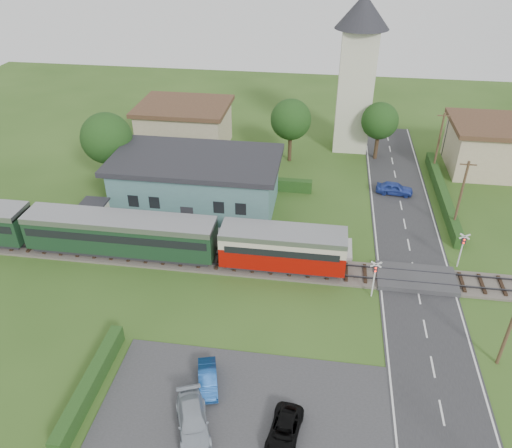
# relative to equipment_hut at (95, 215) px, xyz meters

# --- Properties ---
(ground) EXTENTS (120.00, 120.00, 0.00)m
(ground) POSITION_rel_equipment_hut_xyz_m (18.00, -5.20, -1.75)
(ground) COLOR #2D4C19
(railway_track) EXTENTS (76.00, 3.20, 0.49)m
(railway_track) POSITION_rel_equipment_hut_xyz_m (18.00, -3.20, -1.64)
(railway_track) COLOR #4C443D
(railway_track) RESTS_ON ground
(road) EXTENTS (6.00, 70.00, 0.05)m
(road) POSITION_rel_equipment_hut_xyz_m (28.00, -5.20, -1.72)
(road) COLOR #28282B
(road) RESTS_ON ground
(car_park) EXTENTS (17.00, 9.00, 0.08)m
(car_park) POSITION_rel_equipment_hut_xyz_m (16.50, -17.20, -1.71)
(car_park) COLOR #333335
(car_park) RESTS_ON ground
(crossing_deck) EXTENTS (6.20, 3.40, 0.45)m
(crossing_deck) POSITION_rel_equipment_hut_xyz_m (28.00, -3.20, -1.52)
(crossing_deck) COLOR #333335
(crossing_deck) RESTS_ON ground
(platform) EXTENTS (30.00, 3.00, 0.45)m
(platform) POSITION_rel_equipment_hut_xyz_m (8.00, 0.00, -1.52)
(platform) COLOR gray
(platform) RESTS_ON ground
(equipment_hut) EXTENTS (2.30, 2.30, 2.55)m
(equipment_hut) POSITION_rel_equipment_hut_xyz_m (0.00, 0.00, 0.00)
(equipment_hut) COLOR beige
(equipment_hut) RESTS_ON platform
(station_building) EXTENTS (16.00, 9.00, 5.30)m
(station_building) POSITION_rel_equipment_hut_xyz_m (8.00, 5.79, 0.95)
(station_building) COLOR slate
(station_building) RESTS_ON ground
(train) EXTENTS (43.20, 2.90, 3.40)m
(train) POSITION_rel_equipment_hut_xyz_m (0.53, -3.20, 0.43)
(train) COLOR #232328
(train) RESTS_ON ground
(church_tower) EXTENTS (6.00, 6.00, 17.60)m
(church_tower) POSITION_rel_equipment_hut_xyz_m (23.00, 22.80, 8.48)
(church_tower) COLOR beige
(church_tower) RESTS_ON ground
(house_west) EXTENTS (10.80, 8.80, 5.50)m
(house_west) POSITION_rel_equipment_hut_xyz_m (3.00, 19.80, 1.04)
(house_west) COLOR tan
(house_west) RESTS_ON ground
(house_east) EXTENTS (8.80, 8.80, 5.50)m
(house_east) POSITION_rel_equipment_hut_xyz_m (38.00, 18.80, 1.05)
(house_east) COLOR tan
(house_east) RESTS_ON ground
(hedge_carpark) EXTENTS (0.80, 9.00, 1.20)m
(hedge_carpark) POSITION_rel_equipment_hut_xyz_m (7.00, -17.20, -1.15)
(hedge_carpark) COLOR #193814
(hedge_carpark) RESTS_ON ground
(hedge_roadside) EXTENTS (0.80, 18.00, 1.20)m
(hedge_roadside) POSITION_rel_equipment_hut_xyz_m (32.20, 10.80, -1.15)
(hedge_roadside) COLOR #193814
(hedge_roadside) RESTS_ON ground
(hedge_station) EXTENTS (22.00, 0.80, 1.30)m
(hedge_station) POSITION_rel_equipment_hut_xyz_m (8.00, 10.30, -1.10)
(hedge_station) COLOR #193814
(hedge_station) RESTS_ON ground
(tree_a) EXTENTS (5.20, 5.20, 8.00)m
(tree_a) POSITION_rel_equipment_hut_xyz_m (-2.00, 8.80, 3.63)
(tree_a) COLOR #332316
(tree_a) RESTS_ON ground
(tree_b) EXTENTS (4.60, 4.60, 7.34)m
(tree_b) POSITION_rel_equipment_hut_xyz_m (16.00, 17.80, 3.27)
(tree_b) COLOR #332316
(tree_b) RESTS_ON ground
(tree_c) EXTENTS (4.20, 4.20, 6.78)m
(tree_c) POSITION_rel_equipment_hut_xyz_m (26.00, 19.80, 2.91)
(tree_c) COLOR #332316
(tree_c) RESTS_ON ground
(utility_pole_b) EXTENTS (1.40, 0.22, 7.00)m
(utility_pole_b) POSITION_rel_equipment_hut_xyz_m (32.20, -11.20, 1.88)
(utility_pole_b) COLOR #473321
(utility_pole_b) RESTS_ON ground
(utility_pole_c) EXTENTS (1.40, 0.22, 7.00)m
(utility_pole_c) POSITION_rel_equipment_hut_xyz_m (32.20, 4.80, 1.88)
(utility_pole_c) COLOR #473321
(utility_pole_c) RESTS_ON ground
(utility_pole_d) EXTENTS (1.40, 0.22, 7.00)m
(utility_pole_d) POSITION_rel_equipment_hut_xyz_m (32.20, 16.80, 1.88)
(utility_pole_d) COLOR #473321
(utility_pole_d) RESTS_ON ground
(crossing_signal_near) EXTENTS (0.84, 0.28, 3.28)m
(crossing_signal_near) POSITION_rel_equipment_hut_xyz_m (24.40, -5.61, 0.39)
(crossing_signal_near) COLOR silver
(crossing_signal_near) RESTS_ON ground
(crossing_signal_far) EXTENTS (0.84, 0.28, 3.28)m
(crossing_signal_far) POSITION_rel_equipment_hut_xyz_m (31.60, -0.81, 0.39)
(crossing_signal_far) COLOR silver
(crossing_signal_far) RESTS_ON ground
(streetlamp_west) EXTENTS (0.30, 0.30, 5.15)m
(streetlamp_west) POSITION_rel_equipment_hut_xyz_m (-4.00, 14.80, 1.29)
(streetlamp_west) COLOR #3F3F47
(streetlamp_west) RESTS_ON ground
(streetlamp_east) EXTENTS (0.30, 0.30, 5.15)m
(streetlamp_east) POSITION_rel_equipment_hut_xyz_m (34.00, 21.80, 1.29)
(streetlamp_east) COLOR #3F3F47
(streetlamp_east) RESTS_ON ground
(car_on_road) EXTENTS (3.85, 1.88, 1.26)m
(car_on_road) POSITION_rel_equipment_hut_xyz_m (27.48, 11.16, -1.06)
(car_on_road) COLOR #2942A4
(car_on_road) RESTS_ON road
(car_park_blue) EXTENTS (1.94, 3.40, 1.06)m
(car_park_blue) POSITION_rel_equipment_hut_xyz_m (13.97, -15.73, -1.14)
(car_park_blue) COLOR navy
(car_park_blue) RESTS_ON car_park
(car_park_silver) EXTENTS (3.11, 4.52, 1.22)m
(car_park_silver) POSITION_rel_equipment_hut_xyz_m (13.83, -18.84, -1.06)
(car_park_silver) COLOR #A5AEBA
(car_park_silver) RESTS_ON car_park
(car_park_dark) EXTENTS (2.09, 3.76, 0.99)m
(car_park_dark) POSITION_rel_equipment_hut_xyz_m (18.98, -18.61, -1.17)
(car_park_dark) COLOR black
(car_park_dark) RESTS_ON car_park
(pedestrian_near) EXTENTS (0.75, 0.61, 1.78)m
(pedestrian_near) POSITION_rel_equipment_hut_xyz_m (14.81, -0.58, -0.41)
(pedestrian_near) COLOR gray
(pedestrian_near) RESTS_ON platform
(pedestrian_far) EXTENTS (1.04, 1.15, 1.94)m
(pedestrian_far) POSITION_rel_equipment_hut_xyz_m (0.51, -0.53, -0.33)
(pedestrian_far) COLOR gray
(pedestrian_far) RESTS_ON platform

